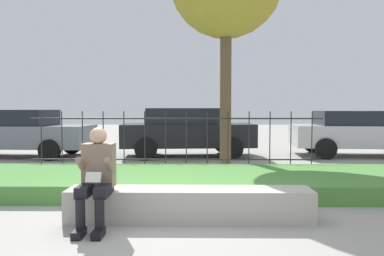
{
  "coord_description": "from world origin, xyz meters",
  "views": [
    {
      "loc": [
        0.49,
        -4.78,
        1.45
      ],
      "look_at": [
        0.37,
        3.67,
        1.02
      ],
      "focal_mm": 35.0,
      "sensor_mm": 36.0,
      "label": 1
    }
  ],
  "objects_px": {
    "person_seated_reader": "(97,174)",
    "car_parked_center": "(186,131)",
    "stone_bench": "(190,207)",
    "car_parked_left": "(16,132)",
    "car_parked_right": "(360,132)"
  },
  "relations": [
    {
      "from": "car_parked_center",
      "to": "person_seated_reader",
      "type": "bearing_deg",
      "value": -101.95
    },
    {
      "from": "car_parked_right",
      "to": "person_seated_reader",
      "type": "bearing_deg",
      "value": -126.59
    },
    {
      "from": "person_seated_reader",
      "to": "car_parked_center",
      "type": "height_order",
      "value": "car_parked_center"
    },
    {
      "from": "stone_bench",
      "to": "car_parked_right",
      "type": "bearing_deg",
      "value": 52.91
    },
    {
      "from": "person_seated_reader",
      "to": "car_parked_center",
      "type": "bearing_deg",
      "value": 82.61
    },
    {
      "from": "car_parked_left",
      "to": "car_parked_right",
      "type": "bearing_deg",
      "value": 4.57
    },
    {
      "from": "car_parked_left",
      "to": "car_parked_center",
      "type": "height_order",
      "value": "car_parked_center"
    },
    {
      "from": "car_parked_left",
      "to": "car_parked_center",
      "type": "bearing_deg",
      "value": 4.64
    },
    {
      "from": "person_seated_reader",
      "to": "car_parked_right",
      "type": "height_order",
      "value": "car_parked_right"
    },
    {
      "from": "car_parked_center",
      "to": "stone_bench",
      "type": "bearing_deg",
      "value": -92.57
    },
    {
      "from": "stone_bench",
      "to": "car_parked_center",
      "type": "xyz_separation_m",
      "value": [
        -0.23,
        6.62,
        0.59
      ]
    },
    {
      "from": "car_parked_left",
      "to": "car_parked_right",
      "type": "xyz_separation_m",
      "value": [
        10.53,
        0.32,
        -0.01
      ]
    },
    {
      "from": "car_parked_left",
      "to": "car_parked_right",
      "type": "height_order",
      "value": "car_parked_left"
    },
    {
      "from": "person_seated_reader",
      "to": "car_parked_center",
      "type": "xyz_separation_m",
      "value": [
        0.89,
        6.9,
        0.12
      ]
    },
    {
      "from": "car_parked_left",
      "to": "car_parked_center",
      "type": "relative_size",
      "value": 1.11
    }
  ]
}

